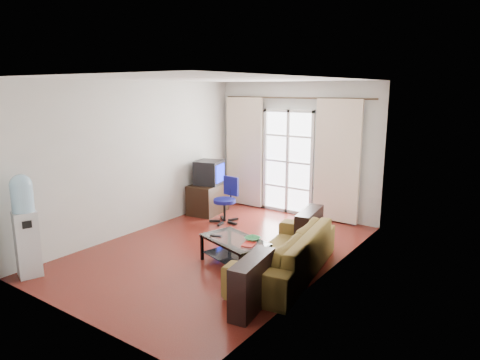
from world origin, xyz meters
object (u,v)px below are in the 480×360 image
object	(u,v)px
coffee_table	(235,248)
task_chair	(226,209)
sofa	(285,252)
water_cooler	(25,224)
tv_stand	(208,198)
crt_tv	(208,172)

from	to	relation	value
coffee_table	task_chair	xyz separation A→B (m)	(-1.37, 1.59, -0.00)
sofa	water_cooler	distance (m)	3.60
coffee_table	tv_stand	world-z (taller)	tv_stand
coffee_table	tv_stand	size ratio (longest dim) A/B	1.36
sofa	coffee_table	bearing A→B (deg)	-84.17
task_chair	crt_tv	bearing A→B (deg)	158.86
sofa	tv_stand	size ratio (longest dim) A/B	2.75
task_chair	water_cooler	bearing A→B (deg)	-97.78
sofa	crt_tv	world-z (taller)	crt_tv
coffee_table	crt_tv	bearing A→B (deg)	136.96
tv_stand	task_chair	bearing A→B (deg)	-32.10
task_chair	sofa	bearing A→B (deg)	-29.05
task_chair	water_cooler	world-z (taller)	water_cooler
tv_stand	crt_tv	world-z (taller)	crt_tv
coffee_table	task_chair	world-z (taller)	task_chair
sofa	crt_tv	xyz separation A→B (m)	(-2.81, 1.74, 0.54)
coffee_table	water_cooler	world-z (taller)	water_cooler
tv_stand	crt_tv	xyz separation A→B (m)	(-0.00, 0.02, 0.55)
coffee_table	task_chair	distance (m)	2.10
water_cooler	coffee_table	bearing A→B (deg)	61.36
crt_tv	task_chair	world-z (taller)	crt_tv
task_chair	coffee_table	bearing A→B (deg)	-44.81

